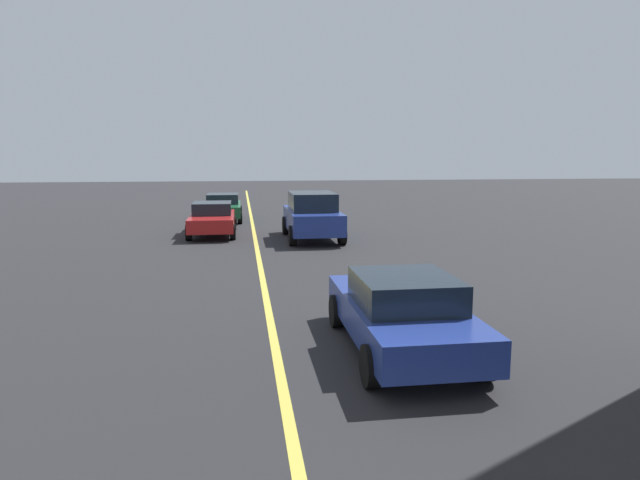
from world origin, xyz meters
name	(u,v)px	position (x,y,z in m)	size (l,w,h in m)	color
lane_centre_line	(266,296)	(20.00, 0.00, 0.00)	(80.00, 0.16, 0.01)	#D8C64C
car_red_mid	(212,218)	(30.72, 1.75, 0.70)	(4.40, 1.95, 1.37)	#B21E1E
car_green_near	(223,207)	(35.91, 1.47, 0.70)	(4.40, 1.95, 1.37)	#1E6038
car_blue_parked_a	(312,215)	(28.90, -2.28, 0.97)	(4.70, 2.14, 1.88)	navy
car_blue_oncoming	(402,312)	(15.94, -2.14, 0.70)	(4.40, 1.95, 1.37)	navy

